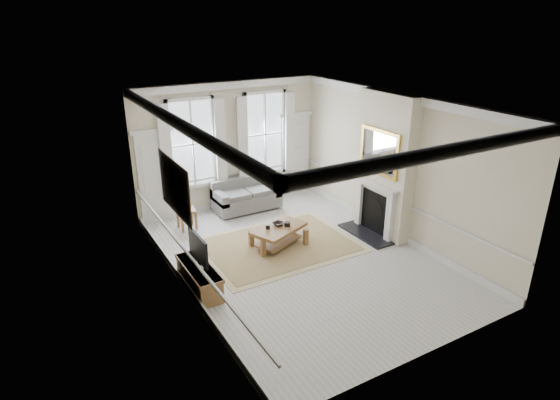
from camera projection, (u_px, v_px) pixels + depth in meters
floor at (300, 258)px, 10.25m from camera, size 7.20×7.20×0.00m
ceiling at (303, 103)px, 8.98m from camera, size 7.20×7.20×0.00m
back_wall at (229, 146)px, 12.51m from camera, size 5.20×0.00×5.20m
left_wall at (179, 211)px, 8.42m from camera, size 0.00×7.20×7.20m
right_wall at (396, 167)px, 10.82m from camera, size 0.00×7.20×7.20m
window_left at (192, 144)px, 11.91m from camera, size 1.26×0.20×2.20m
window_right at (265, 134)px, 12.88m from camera, size 1.26×0.20×2.20m
door_left at (156, 178)px, 11.74m from camera, size 0.90×0.08×2.30m
door_right at (295, 155)px, 13.63m from camera, size 0.90×0.08×2.30m
painting at (175, 187)px, 8.54m from camera, size 0.05×1.66×1.06m
chimney_breast at (385, 165)px, 10.90m from camera, size 0.35×1.70×3.38m
hearth at (365, 234)px, 11.33m from camera, size 0.55×1.50×0.05m
fireplace at (374, 205)px, 11.16m from camera, size 0.21×1.45×1.33m
mirror at (379, 152)px, 10.67m from camera, size 0.06×1.26×1.06m
sofa at (246, 197)px, 12.71m from camera, size 1.77×0.86×0.84m
side_table at (186, 213)px, 11.52m from camera, size 0.50×0.50×0.52m
rug at (279, 245)px, 10.81m from camera, size 3.50×2.60×0.02m
coffee_table at (279, 230)px, 10.66m from camera, size 1.46×1.17×0.48m
ceramic_pot_a at (268, 227)px, 10.54m from camera, size 0.10×0.10×0.10m
ceramic_pot_b at (287, 224)px, 10.67m from camera, size 0.14×0.14×0.10m
bowl at (278, 224)px, 10.73m from camera, size 0.31×0.31×0.06m
tv_stand at (199, 278)px, 9.03m from camera, size 0.44×1.38×0.49m
tv at (198, 248)px, 8.81m from camera, size 0.08×0.90×0.68m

